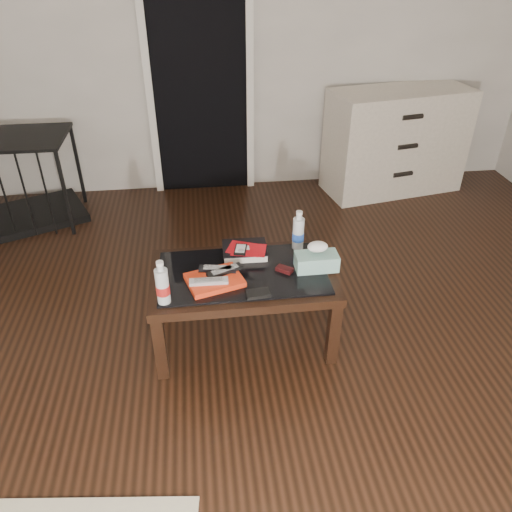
{
  "coord_description": "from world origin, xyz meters",
  "views": [
    {
      "loc": [
        -0.46,
        -1.84,
        2.01
      ],
      "look_at": [
        -0.18,
        0.38,
        0.55
      ],
      "focal_mm": 35.0,
      "sensor_mm": 36.0,
      "label": 1
    }
  ],
  "objects_px": {
    "textbook": "(245,251)",
    "water_bottle_left": "(162,282)",
    "tissue_box": "(316,261)",
    "water_bottle_right": "(298,230)",
    "coffee_table": "(243,281)",
    "pet_crate": "(20,195)",
    "dresser": "(396,141)"
  },
  "relations": [
    {
      "from": "dresser",
      "to": "water_bottle_right",
      "type": "xyz_separation_m",
      "value": [
        -1.21,
        -1.65,
        0.13
      ]
    },
    {
      "from": "coffee_table",
      "to": "dresser",
      "type": "height_order",
      "value": "dresser"
    },
    {
      "from": "tissue_box",
      "to": "water_bottle_right",
      "type": "bearing_deg",
      "value": 104.56
    },
    {
      "from": "water_bottle_left",
      "to": "water_bottle_right",
      "type": "height_order",
      "value": "same"
    },
    {
      "from": "dresser",
      "to": "tissue_box",
      "type": "relative_size",
      "value": 5.53
    },
    {
      "from": "coffee_table",
      "to": "water_bottle_left",
      "type": "height_order",
      "value": "water_bottle_left"
    },
    {
      "from": "pet_crate",
      "to": "water_bottle_left",
      "type": "relative_size",
      "value": 4.48
    },
    {
      "from": "coffee_table",
      "to": "water_bottle_left",
      "type": "distance_m",
      "value": 0.5
    },
    {
      "from": "textbook",
      "to": "water_bottle_left",
      "type": "xyz_separation_m",
      "value": [
        -0.44,
        -0.39,
        0.1
      ]
    },
    {
      "from": "coffee_table",
      "to": "water_bottle_left",
      "type": "xyz_separation_m",
      "value": [
        -0.41,
        -0.21,
        0.18
      ]
    },
    {
      "from": "pet_crate",
      "to": "coffee_table",
      "type": "bearing_deg",
      "value": -68.77
    },
    {
      "from": "dresser",
      "to": "water_bottle_left",
      "type": "bearing_deg",
      "value": -144.1
    },
    {
      "from": "coffee_table",
      "to": "textbook",
      "type": "bearing_deg",
      "value": 80.25
    },
    {
      "from": "coffee_table",
      "to": "dresser",
      "type": "distance_m",
      "value": 2.42
    },
    {
      "from": "water_bottle_left",
      "to": "tissue_box",
      "type": "height_order",
      "value": "water_bottle_left"
    },
    {
      "from": "dresser",
      "to": "textbook",
      "type": "relative_size",
      "value": 5.09
    },
    {
      "from": "textbook",
      "to": "water_bottle_right",
      "type": "bearing_deg",
      "value": 6.97
    },
    {
      "from": "coffee_table",
      "to": "water_bottle_left",
      "type": "relative_size",
      "value": 4.2
    },
    {
      "from": "textbook",
      "to": "tissue_box",
      "type": "height_order",
      "value": "tissue_box"
    },
    {
      "from": "coffee_table",
      "to": "tissue_box",
      "type": "xyz_separation_m",
      "value": [
        0.4,
        -0.02,
        0.11
      ]
    },
    {
      "from": "pet_crate",
      "to": "tissue_box",
      "type": "distance_m",
      "value": 2.64
    },
    {
      "from": "water_bottle_left",
      "to": "water_bottle_right",
      "type": "relative_size",
      "value": 1.0
    },
    {
      "from": "coffee_table",
      "to": "water_bottle_right",
      "type": "bearing_deg",
      "value": 30.99
    },
    {
      "from": "coffee_table",
      "to": "tissue_box",
      "type": "bearing_deg",
      "value": -2.44
    },
    {
      "from": "coffee_table",
      "to": "pet_crate",
      "type": "xyz_separation_m",
      "value": [
        -1.64,
        1.63,
        -0.17
      ]
    },
    {
      "from": "pet_crate",
      "to": "water_bottle_left",
      "type": "distance_m",
      "value": 2.24
    },
    {
      "from": "dresser",
      "to": "tissue_box",
      "type": "xyz_separation_m",
      "value": [
        -1.15,
        -1.87,
        0.06
      ]
    },
    {
      "from": "textbook",
      "to": "water_bottle_right",
      "type": "xyz_separation_m",
      "value": [
        0.31,
        0.03,
        0.1
      ]
    },
    {
      "from": "pet_crate",
      "to": "water_bottle_right",
      "type": "distance_m",
      "value": 2.47
    },
    {
      "from": "dresser",
      "to": "pet_crate",
      "type": "bearing_deg",
      "value": 173.55
    },
    {
      "from": "water_bottle_left",
      "to": "pet_crate",
      "type": "bearing_deg",
      "value": 123.76
    },
    {
      "from": "coffee_table",
      "to": "pet_crate",
      "type": "distance_m",
      "value": 2.32
    }
  ]
}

